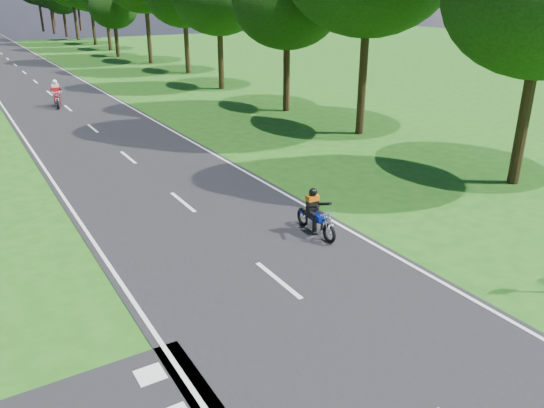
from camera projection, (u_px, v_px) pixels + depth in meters
ground at (328, 321)px, 11.23m from camera, size 160.00×160.00×0.00m
main_road at (15, 65)px, 50.93m from camera, size 7.00×140.00×0.02m
road_markings at (16, 67)px, 49.37m from camera, size 7.40×140.00×0.01m
rider_near_blue at (316, 212)px, 15.03m from camera, size 0.58×1.62×1.34m
rider_far_red at (56, 93)px, 31.96m from camera, size 0.96×2.01×1.61m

